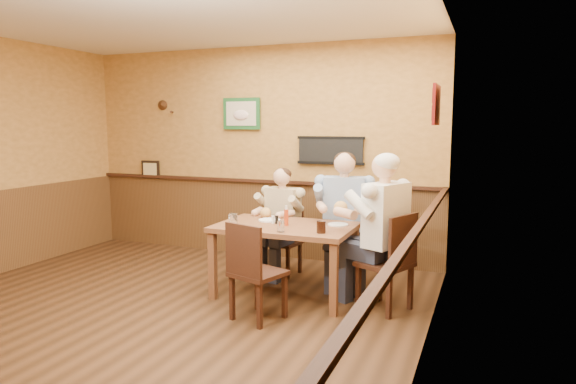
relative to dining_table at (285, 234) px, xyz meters
name	(u,v)px	position (x,y,z in m)	size (l,w,h in m)	color
room	(162,134)	(-0.86, -0.87, 1.03)	(5.02, 5.03, 2.81)	#321E0F
dining_table	(285,234)	(0.00, 0.00, 0.00)	(1.40, 0.90, 0.75)	brown
chair_back_left	(283,241)	(-0.31, 0.70, -0.26)	(0.37, 0.37, 0.80)	#391E12
chair_back_right	(344,242)	(0.45, 0.64, -0.19)	(0.43, 0.43, 0.93)	#391E12
chair_right_end	(385,261)	(1.04, -0.04, -0.18)	(0.44, 0.44, 0.95)	#391E12
chair_near_side	(258,271)	(0.02, -0.70, -0.20)	(0.42, 0.42, 0.91)	#391E12
diner_tan_shirt	(283,227)	(-0.31, 0.70, -0.09)	(0.53, 0.53, 1.14)	#CCB78C
diner_blue_polo	(344,225)	(0.45, 0.64, 0.00)	(0.61, 0.61, 1.33)	#7D96BC
diner_white_elder	(385,241)	(1.04, -0.04, 0.02)	(0.63, 0.63, 1.36)	white
water_glass_left	(233,220)	(-0.45, -0.29, 0.16)	(0.09, 0.09, 0.13)	white
water_glass_mid	(281,226)	(0.09, -0.34, 0.14)	(0.07, 0.07, 0.11)	white
cola_tumbler	(321,227)	(0.47, -0.24, 0.15)	(0.09, 0.09, 0.12)	black
hot_sauce_bottle	(286,217)	(0.02, -0.03, 0.19)	(0.05, 0.05, 0.19)	#B63913
salt_shaker	(273,220)	(-0.15, 0.03, 0.13)	(0.03, 0.03, 0.08)	white
pepper_shaker	(277,220)	(-0.10, 0.02, 0.14)	(0.03, 0.03, 0.09)	black
plate_far_left	(270,220)	(-0.24, 0.15, 0.10)	(0.23, 0.23, 0.02)	white
plate_far_right	(338,224)	(0.51, 0.18, 0.10)	(0.21, 0.21, 0.01)	silver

